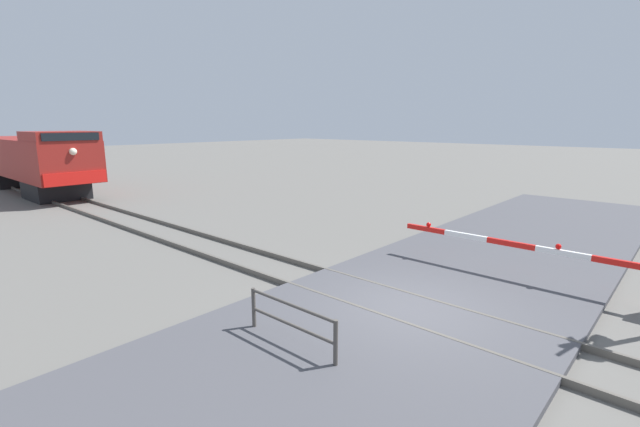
# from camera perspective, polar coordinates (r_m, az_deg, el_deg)

# --- Properties ---
(ground_plane) EXTENTS (160.00, 160.00, 0.00)m
(ground_plane) POSITION_cam_1_polar(r_m,az_deg,el_deg) (9.95, 12.02, -12.85)
(ground_plane) COLOR #605E59
(rail_track_left) EXTENTS (0.08, 80.00, 0.15)m
(rail_track_left) POSITION_cam_1_polar(r_m,az_deg,el_deg) (9.35, 9.78, -13.92)
(rail_track_left) COLOR #59544C
(rail_track_left) RESTS_ON ground_plane
(rail_track_right) EXTENTS (0.08, 80.00, 0.15)m
(rail_track_right) POSITION_cam_1_polar(r_m,az_deg,el_deg) (10.50, 14.03, -11.15)
(rail_track_right) COLOR #59544C
(rail_track_right) RESTS_ON ground_plane
(road_surface) EXTENTS (36.00, 6.27, 0.14)m
(road_surface) POSITION_cam_1_polar(r_m,az_deg,el_deg) (9.92, 12.04, -12.48)
(road_surface) COLOR #47474C
(road_surface) RESTS_ON ground_plane
(locomotive) EXTENTS (3.10, 14.26, 3.71)m
(locomotive) POSITION_cam_1_polar(r_m,az_deg,el_deg) (31.52, -33.76, 5.92)
(locomotive) COLOR black
(locomotive) RESTS_ON ground_plane
(crossing_gate) EXTENTS (0.36, 6.88, 1.21)m
(crossing_gate) POSITION_cam_1_polar(r_m,az_deg,el_deg) (12.05, 33.93, -6.33)
(crossing_gate) COLOR silver
(crossing_gate) RESTS_ON ground_plane
(guard_railing) EXTENTS (0.08, 2.18, 0.95)m
(guard_railing) POSITION_cam_1_polar(r_m,az_deg,el_deg) (8.07, -3.85, -13.92)
(guard_railing) COLOR #4C4742
(guard_railing) RESTS_ON ground_plane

